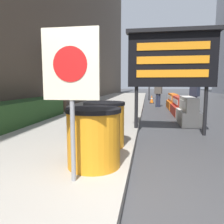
{
  "coord_description": "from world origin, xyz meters",
  "views": [
    {
      "loc": [
        0.25,
        -2.3,
        1.4
      ],
      "look_at": [
        -1.24,
        6.83,
        0.2
      ],
      "focal_mm": 35.0,
      "sensor_mm": 36.0,
      "label": 1
    }
  ],
  "objects_px": {
    "barrel_drum_middle": "(104,124)",
    "pedestrian_passerby": "(158,91)",
    "warning_sign": "(71,75)",
    "message_board": "(172,59)",
    "traffic_cone_near": "(186,99)",
    "jersey_barrier_orange_near": "(173,102)",
    "traffic_cone_mid": "(189,99)",
    "traffic_cone_far": "(152,99)",
    "jersey_barrier_red_striped": "(179,107)",
    "barrel_drum_foreground": "(94,137)",
    "pedestrian_worker": "(195,93)",
    "jersey_barrier_white": "(188,112)",
    "traffic_light_near_curb": "(150,64)"
  },
  "relations": [
    {
      "from": "jersey_barrier_white",
      "to": "traffic_cone_near",
      "type": "relative_size",
      "value": 2.94
    },
    {
      "from": "jersey_barrier_orange_near",
      "to": "traffic_cone_mid",
      "type": "relative_size",
      "value": 3.17
    },
    {
      "from": "warning_sign",
      "to": "pedestrian_passerby",
      "type": "height_order",
      "value": "warning_sign"
    },
    {
      "from": "barrel_drum_foreground",
      "to": "warning_sign",
      "type": "bearing_deg",
      "value": -103.66
    },
    {
      "from": "barrel_drum_foreground",
      "to": "warning_sign",
      "type": "distance_m",
      "value": 1.08
    },
    {
      "from": "barrel_drum_middle",
      "to": "pedestrian_passerby",
      "type": "relative_size",
      "value": 0.54
    },
    {
      "from": "barrel_drum_foreground",
      "to": "jersey_barrier_white",
      "type": "relative_size",
      "value": 0.52
    },
    {
      "from": "message_board",
      "to": "pedestrian_worker",
      "type": "relative_size",
      "value": 1.74
    },
    {
      "from": "warning_sign",
      "to": "jersey_barrier_red_striped",
      "type": "height_order",
      "value": "warning_sign"
    },
    {
      "from": "traffic_light_near_curb",
      "to": "pedestrian_passerby",
      "type": "distance_m",
      "value": 5.79
    },
    {
      "from": "barrel_drum_middle",
      "to": "message_board",
      "type": "bearing_deg",
      "value": 52.78
    },
    {
      "from": "barrel_drum_foreground",
      "to": "traffic_light_near_curb",
      "type": "height_order",
      "value": "traffic_light_near_curb"
    },
    {
      "from": "jersey_barrier_orange_near",
      "to": "traffic_cone_mid",
      "type": "bearing_deg",
      "value": 63.5
    },
    {
      "from": "traffic_cone_mid",
      "to": "traffic_cone_far",
      "type": "height_order",
      "value": "traffic_cone_mid"
    },
    {
      "from": "traffic_cone_near",
      "to": "traffic_cone_far",
      "type": "xyz_separation_m",
      "value": [
        -2.42,
        -0.15,
        -0.0
      ]
    },
    {
      "from": "barrel_drum_middle",
      "to": "pedestrian_passerby",
      "type": "distance_m",
      "value": 9.33
    },
    {
      "from": "jersey_barrier_orange_near",
      "to": "traffic_cone_far",
      "type": "distance_m",
      "value": 3.45
    },
    {
      "from": "message_board",
      "to": "pedestrian_worker",
      "type": "height_order",
      "value": "message_board"
    },
    {
      "from": "traffic_light_near_curb",
      "to": "traffic_cone_near",
      "type": "bearing_deg",
      "value": -46.12
    },
    {
      "from": "jersey_barrier_red_striped",
      "to": "traffic_cone_far",
      "type": "distance_m",
      "value": 5.89
    },
    {
      "from": "traffic_cone_near",
      "to": "traffic_cone_mid",
      "type": "xyz_separation_m",
      "value": [
        0.08,
        -0.62,
        0.05
      ]
    },
    {
      "from": "jersey_barrier_orange_near",
      "to": "pedestrian_worker",
      "type": "height_order",
      "value": "pedestrian_worker"
    },
    {
      "from": "warning_sign",
      "to": "jersey_barrier_red_striped",
      "type": "relative_size",
      "value": 0.88
    },
    {
      "from": "barrel_drum_middle",
      "to": "traffic_light_near_curb",
      "type": "height_order",
      "value": "traffic_light_near_curb"
    },
    {
      "from": "warning_sign",
      "to": "traffic_light_near_curb",
      "type": "bearing_deg",
      "value": 86.3
    },
    {
      "from": "barrel_drum_middle",
      "to": "traffic_cone_near",
      "type": "height_order",
      "value": "barrel_drum_middle"
    },
    {
      "from": "barrel_drum_middle",
      "to": "jersey_barrier_orange_near",
      "type": "bearing_deg",
      "value": 75.11
    },
    {
      "from": "traffic_cone_far",
      "to": "pedestrian_worker",
      "type": "xyz_separation_m",
      "value": [
        1.98,
        -4.74,
        0.67
      ]
    },
    {
      "from": "jersey_barrier_white",
      "to": "traffic_cone_mid",
      "type": "bearing_deg",
      "value": 79.62
    },
    {
      "from": "jersey_barrier_red_striped",
      "to": "traffic_light_near_curb",
      "type": "distance_m",
      "value": 9.12
    },
    {
      "from": "traffic_light_near_curb",
      "to": "jersey_barrier_red_striped",
      "type": "bearing_deg",
      "value": -81.53
    },
    {
      "from": "jersey_barrier_orange_near",
      "to": "pedestrian_passerby",
      "type": "distance_m",
      "value": 1.22
    },
    {
      "from": "barrel_drum_middle",
      "to": "jersey_barrier_orange_near",
      "type": "xyz_separation_m",
      "value": [
        2.26,
        8.49,
        -0.22
      ]
    },
    {
      "from": "traffic_cone_near",
      "to": "barrel_drum_foreground",
      "type": "bearing_deg",
      "value": -105.13
    },
    {
      "from": "traffic_cone_far",
      "to": "message_board",
      "type": "bearing_deg",
      "value": -88.15
    },
    {
      "from": "warning_sign",
      "to": "traffic_light_near_curb",
      "type": "height_order",
      "value": "traffic_light_near_curb"
    },
    {
      "from": "warning_sign",
      "to": "jersey_barrier_orange_near",
      "type": "bearing_deg",
      "value": 77.03
    },
    {
      "from": "warning_sign",
      "to": "jersey_barrier_red_striped",
      "type": "xyz_separation_m",
      "value": [
        2.34,
        7.62,
        -1.14
      ]
    },
    {
      "from": "traffic_light_near_curb",
      "to": "message_board",
      "type": "bearing_deg",
      "value": -87.75
    },
    {
      "from": "traffic_cone_near",
      "to": "traffic_cone_mid",
      "type": "height_order",
      "value": "traffic_cone_mid"
    },
    {
      "from": "barrel_drum_foreground",
      "to": "pedestrian_worker",
      "type": "bearing_deg",
      "value": 69.25
    },
    {
      "from": "barrel_drum_middle",
      "to": "jersey_barrier_white",
      "type": "distance_m",
      "value": 4.32
    },
    {
      "from": "traffic_cone_far",
      "to": "pedestrian_passerby",
      "type": "distance_m",
      "value": 2.66
    },
    {
      "from": "message_board",
      "to": "traffic_cone_near",
      "type": "bearing_deg",
      "value": 78.09
    },
    {
      "from": "jersey_barrier_white",
      "to": "traffic_cone_near",
      "type": "xyz_separation_m",
      "value": [
        1.31,
        8.22,
        -0.13
      ]
    },
    {
      "from": "barrel_drum_foreground",
      "to": "pedestrian_worker",
      "type": "distance_m",
      "value": 8.68
    },
    {
      "from": "warning_sign",
      "to": "message_board",
      "type": "xyz_separation_m",
      "value": [
        1.55,
        3.59,
        0.55
      ]
    },
    {
      "from": "jersey_barrier_red_striped",
      "to": "pedestrian_passerby",
      "type": "relative_size",
      "value": 1.32
    },
    {
      "from": "jersey_barrier_white",
      "to": "pedestrian_passerby",
      "type": "height_order",
      "value": "pedestrian_passerby"
    },
    {
      "from": "barrel_drum_middle",
      "to": "traffic_cone_mid",
      "type": "relative_size",
      "value": 1.29
    }
  ]
}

